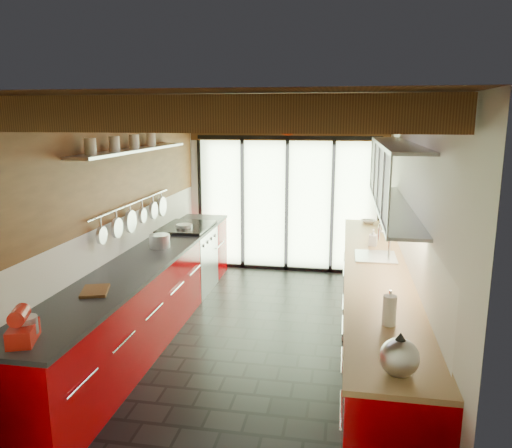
% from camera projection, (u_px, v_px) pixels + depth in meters
% --- Properties ---
extents(ground, '(5.50, 5.50, 0.00)m').
position_uv_depth(ground, '(258.00, 340.00, 5.63)').
color(ground, black).
rests_on(ground, ground).
extents(room_shell, '(5.50, 5.50, 5.50)m').
position_uv_depth(room_shell, '(258.00, 195.00, 5.28)').
color(room_shell, silver).
rests_on(room_shell, ground).
extents(ceiling_beams, '(3.14, 5.06, 4.90)m').
position_uv_depth(ceiling_beams, '(264.00, 117.00, 5.48)').
color(ceiling_beams, '#593316').
rests_on(ceiling_beams, ground).
extents(glass_door, '(2.95, 0.10, 2.90)m').
position_uv_depth(glass_door, '(287.00, 169.00, 7.88)').
color(glass_door, '#C6EAAD').
rests_on(glass_door, ground).
extents(left_counter, '(0.68, 5.00, 0.92)m').
position_uv_depth(left_counter, '(149.00, 294.00, 5.75)').
color(left_counter, '#9E0003').
rests_on(left_counter, ground).
extents(range_stove, '(0.66, 0.90, 0.97)m').
position_uv_depth(range_stove, '(188.00, 259.00, 7.15)').
color(range_stove, silver).
rests_on(range_stove, ground).
extents(right_counter, '(0.68, 5.00, 0.92)m').
position_uv_depth(right_counter, '(375.00, 309.00, 5.32)').
color(right_counter, '#9E0003').
rests_on(right_counter, ground).
extents(sink_assembly, '(0.45, 0.52, 0.43)m').
position_uv_depth(sink_assembly, '(377.00, 254.00, 5.59)').
color(sink_assembly, silver).
rests_on(sink_assembly, right_counter).
extents(upper_cabinets_right, '(0.34, 3.00, 3.00)m').
position_uv_depth(upper_cabinets_right, '(395.00, 176.00, 5.29)').
color(upper_cabinets_right, silver).
rests_on(upper_cabinets_right, ground).
extents(left_wall_fixtures, '(0.28, 2.60, 0.96)m').
position_uv_depth(left_wall_fixtures, '(136.00, 175.00, 5.75)').
color(left_wall_fixtures, silver).
rests_on(left_wall_fixtures, ground).
extents(stand_mixer, '(0.26, 0.33, 0.26)m').
position_uv_depth(stand_mixer, '(23.00, 328.00, 3.48)').
color(stand_mixer, red).
rests_on(stand_mixer, left_counter).
extents(pot_large, '(0.28, 0.28, 0.16)m').
position_uv_depth(pot_large, '(160.00, 241.00, 6.01)').
color(pot_large, silver).
rests_on(pot_large, left_counter).
extents(pot_small, '(0.28, 0.28, 0.09)m').
position_uv_depth(pot_small, '(184.00, 227.00, 6.93)').
color(pot_small, silver).
rests_on(pot_small, left_counter).
extents(cutting_board, '(0.31, 0.37, 0.03)m').
position_uv_depth(cutting_board, '(95.00, 291.00, 4.48)').
color(cutting_board, brown).
rests_on(cutting_board, left_counter).
extents(kettle, '(0.25, 0.30, 0.28)m').
position_uv_depth(kettle, '(399.00, 355.00, 3.03)').
color(kettle, silver).
rests_on(kettle, right_counter).
extents(paper_towel, '(0.13, 0.13, 0.28)m').
position_uv_depth(paper_towel, '(389.00, 311.00, 3.75)').
color(paper_towel, white).
rests_on(paper_towel, right_counter).
extents(soap_bottle, '(0.11, 0.11, 0.21)m').
position_uv_depth(soap_bottle, '(373.00, 238.00, 6.07)').
color(soap_bottle, silver).
rests_on(soap_bottle, right_counter).
extents(bowl, '(0.24, 0.24, 0.05)m').
position_uv_depth(bowl, '(368.00, 222.00, 7.38)').
color(bowl, silver).
rests_on(bowl, right_counter).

